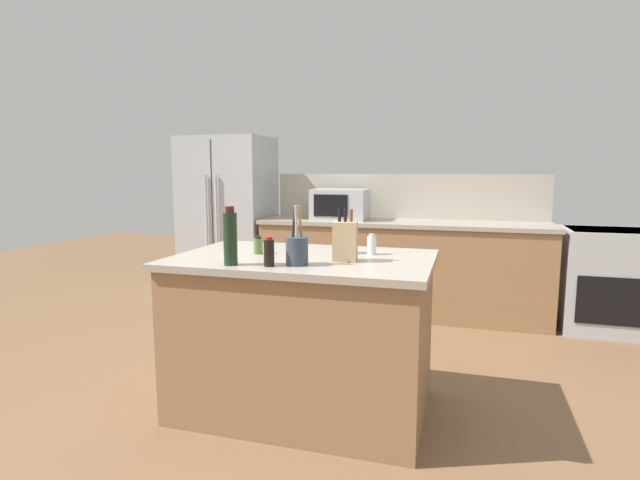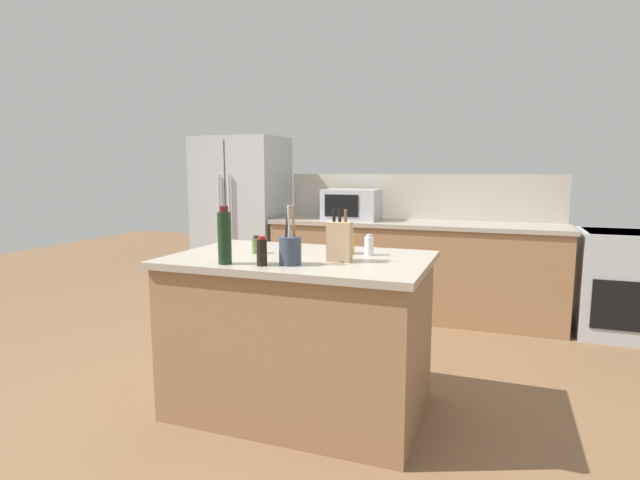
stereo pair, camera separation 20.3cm
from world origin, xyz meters
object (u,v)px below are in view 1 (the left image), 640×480
refrigerator (229,219)px  salt_shaker (372,245)px  range_oven (607,280)px  wine_bottle (230,238)px  soy_sauce_bottle (269,252)px  knife_block (345,241)px  spice_jar_oregano (258,246)px  honey_jar (350,243)px  utensil_crock (297,250)px  microwave (340,204)px

refrigerator → salt_shaker: (2.00, -2.07, 0.10)m
range_oven → wine_bottle: size_ratio=2.93×
range_oven → soy_sauce_bottle: soy_sauce_bottle is taller
knife_block → spice_jar_oregano: (-0.56, 0.08, -0.06)m
wine_bottle → honey_jar: size_ratio=2.41×
refrigerator → range_oven: bearing=-0.8°
refrigerator → wine_bottle: 2.94m
wine_bottle → knife_block: bearing=27.2°
refrigerator → soy_sauce_bottle: size_ratio=11.40×
knife_block → soy_sauce_bottle: knife_block is taller
refrigerator → utensil_crock: size_ratio=5.62×
spice_jar_oregano → honey_jar: size_ratio=0.83×
microwave → honey_jar: 2.09m
wine_bottle → honey_jar: bearing=46.2°
knife_block → spice_jar_oregano: size_ratio=2.69×
soy_sauce_bottle → microwave: bearing=95.8°
refrigerator → knife_block: bearing=-50.8°
microwave → spice_jar_oregano: (0.04, -2.19, -0.10)m
microwave → honey_jar: microwave is taller
wine_bottle → microwave: bearing=91.0°
salt_shaker → microwave: bearing=109.3°
range_oven → microwave: size_ratio=1.66×
range_oven → honey_jar: 2.82m
soy_sauce_bottle → honey_jar: (0.31, 0.52, -0.01)m
refrigerator → knife_block: refrigerator is taller
soy_sauce_bottle → knife_block: bearing=37.0°
microwave → knife_block: microwave is taller
knife_block → honey_jar: 0.27m
microwave → knife_block: 2.35m
spice_jar_oregano → microwave: bearing=91.2°
spice_jar_oregano → soy_sauce_bottle: bearing=-58.5°
wine_bottle → spice_jar_oregano: wine_bottle is taller
microwave → salt_shaker: microwave is taller
wine_bottle → honey_jar: wine_bottle is taller
soy_sauce_bottle → salt_shaker: size_ratio=1.28×
range_oven → soy_sauce_bottle: size_ratio=5.83×
refrigerator → honey_jar: bearing=-48.0°
knife_block → wine_bottle: (-0.56, -0.29, 0.03)m
utensil_crock → wine_bottle: size_ratio=1.02×
spice_jar_oregano → range_oven: bearing=42.0°
salt_shaker → refrigerator: bearing=134.0°
refrigerator → spice_jar_oregano: (1.33, -2.24, 0.09)m
knife_block → wine_bottle: 0.63m
spice_jar_oregano → salt_shaker: size_ratio=0.87×
utensil_crock → salt_shaker: (0.32, 0.44, -0.02)m
knife_block → wine_bottle: size_ratio=0.92×
honey_jar → wine_bottle: bearing=-133.8°
range_oven → soy_sauce_bottle: 3.41m
wine_bottle → salt_shaker: (0.66, 0.54, -0.09)m
utensil_crock → salt_shaker: utensil_crock is taller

